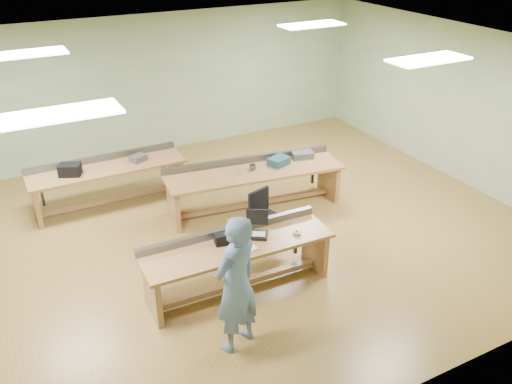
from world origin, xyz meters
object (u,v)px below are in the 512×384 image
parts_bin_grey (302,155)px  mug (253,167)px  workbench_back (108,176)px  drinks_can (238,171)px  laptop_base (256,235)px  person (236,285)px  workbench_mid (254,179)px  task_chair (265,225)px  workbench_front (238,255)px  parts_bin_teal (279,161)px  camera_bag (223,239)px

parts_bin_grey → mug: 1.08m
mug → parts_bin_grey: bearing=3.4°
workbench_back → drinks_can: 2.42m
parts_bin_grey → mug: bearing=-176.6°
laptop_base → person: bearing=-95.6°
workbench_mid → person: (-1.83, -3.06, 0.35)m
workbench_back → parts_bin_grey: (3.34, -1.28, 0.25)m
workbench_mid → parts_bin_grey: workbench_mid is taller
task_chair → workbench_front: bearing=-153.2°
workbench_mid → person: 3.58m
person → parts_bin_teal: size_ratio=5.00×
workbench_back → camera_bag: 3.41m
laptop_base → workbench_front: bearing=-139.0°
task_chair → person: bearing=-143.6°
workbench_mid → camera_bag: bearing=-120.0°
workbench_back → drinks_can: size_ratio=20.87×
workbench_mid → parts_bin_teal: 0.57m
laptop_base → camera_bag: (-0.50, 0.04, 0.06)m
camera_bag → task_chair: (1.08, 0.77, -0.49)m
drinks_can → parts_bin_teal: bearing=2.6°
person → parts_bin_grey: person is taller
mug → camera_bag: bearing=-126.9°
parts_bin_teal → laptop_base: bearing=-127.1°
mug → workbench_front: bearing=-122.4°
workbench_back → camera_bag: bearing=-76.7°
person → task_chair: bearing=-149.5°
workbench_back → task_chair: task_chair is taller
workbench_front → mug: 2.43m
laptop_base → camera_bag: size_ratio=1.35×
person → task_chair: size_ratio=1.99×
person → parts_bin_teal: 3.86m
workbench_mid → laptop_base: (-1.00, -1.99, 0.20)m
task_chair → parts_bin_teal: size_ratio=2.52×
workbench_mid → drinks_can: 0.41m
parts_bin_teal → drinks_can: bearing=-177.4°
camera_bag → workbench_front: bearing=-18.3°
parts_bin_grey → drinks_can: bearing=-175.7°
parts_bin_teal → parts_bin_grey: bearing=6.9°
workbench_back → mug: size_ratio=22.12×
person → drinks_can: bearing=-138.8°
task_chair → parts_bin_grey: size_ratio=2.36×
workbench_front → laptop_base: bearing=10.0°
laptop_base → drinks_can: bearing=103.4°
workbench_front → camera_bag: size_ratio=11.85×
parts_bin_grey → drinks_can: drinks_can is taller
person → drinks_can: size_ratio=13.73×
parts_bin_grey → person: bearing=-132.7°
camera_bag → person: bearing=-98.2°
workbench_back → workbench_mid: bearing=-30.8°
workbench_mid → person: bearing=-113.5°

